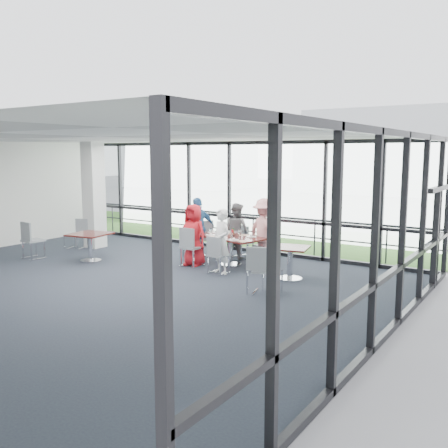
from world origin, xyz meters
The scene contains 41 objects.
floor centered at (0.00, 0.00, -0.01)m, with size 12.00×10.00×0.02m, color #222532.
ceiling centered at (0.00, 0.00, 3.20)m, with size 12.00×10.00×0.04m, color white.
curtain_wall_back centered at (0.00, 5.00, 1.60)m, with size 12.00×0.10×3.20m, color white.
curtain_wall_right centered at (6.00, 0.00, 1.60)m, with size 0.10×10.00×3.20m, color white.
exit_door centered at (6.00, 3.75, 1.05)m, with size 0.12×1.60×2.10m, color black.
structural_column centered at (-3.60, 3.00, 1.60)m, with size 0.50×0.50×3.20m, color silver.
apron centered at (0.00, 10.00, -0.02)m, with size 80.00×70.00×0.02m, color slate.
grass_strip centered at (0.00, 8.00, 0.01)m, with size 80.00×5.00×0.01m, color #27541C.
hangar_aux centered at (-18.00, 28.00, 2.00)m, with size 10.00×6.00×4.00m, color silver.
guard_rail centered at (0.00, 5.60, 0.50)m, with size 0.06×0.06×12.00m, color #2D2D33.
main_table centered at (1.19, 3.22, 0.62)m, with size 2.00×1.41×0.75m.
side_table_left centered at (-2.15, 1.53, 0.65)m, with size 1.07×1.07×0.75m.
side_table_right centered at (3.13, 2.74, 0.62)m, with size 0.96×0.96×0.75m.
diner_near_left centered at (0.45, 2.63, 0.79)m, with size 0.77×0.50×1.58m, color red.
diner_near_right centered at (1.52, 2.31, 0.78)m, with size 0.57×0.42×1.56m, color white.
diner_far_left centered at (0.87, 4.03, 0.76)m, with size 0.74×0.46×1.52m, color slate.
diner_far_right centered at (1.86, 3.83, 0.86)m, with size 1.10×0.57×1.71m, color pink.
diner_end centered at (-0.02, 3.47, 0.83)m, with size 0.98×0.53×1.67m, color #32669D.
chair_main_nl centered at (0.47, 2.54, 0.49)m, with size 0.48×0.48×0.99m, color gray, non-canonical shape.
chair_main_nr centered at (1.46, 2.28, 0.44)m, with size 0.43×0.43×0.89m, color gray, non-canonical shape.
chair_main_fl centered at (0.97, 4.27, 0.41)m, with size 0.40×0.40×0.82m, color gray, non-canonical shape.
chair_main_fr centered at (1.78, 3.94, 0.45)m, with size 0.44×0.44×0.90m, color gray, non-canonical shape.
chair_main_end centered at (-0.12, 3.59, 0.49)m, with size 0.48×0.48×0.98m, color gray, non-canonical shape.
chair_spare_la centered at (-3.68, 0.88, 0.50)m, with size 0.49×0.49×1.00m, color gray, non-canonical shape.
chair_spare_lb centered at (-3.90, 2.51, 0.43)m, with size 0.42×0.42×0.87m, color gray, non-canonical shape.
chair_spare_r centered at (3.23, 1.38, 0.48)m, with size 0.47×0.47×0.96m, color gray, non-canonical shape.
plate_nl centered at (0.69, 3.05, 0.76)m, with size 0.25×0.25×0.01m, color white.
plate_nr centered at (1.58, 2.76, 0.76)m, with size 0.26×0.26×0.01m, color white.
plate_fl centered at (0.85, 3.65, 0.76)m, with size 0.24×0.24×0.01m, color white.
plate_fr centered at (1.69, 3.41, 0.76)m, with size 0.25×0.25×0.01m, color white.
plate_end centered at (0.47, 3.46, 0.76)m, with size 0.28×0.28×0.01m, color white.
tumbler_a centered at (0.89, 3.02, 0.82)m, with size 0.07×0.07×0.14m, color white.
tumbler_b centered at (1.38, 2.98, 0.82)m, with size 0.07×0.07×0.14m, color white.
tumbler_c centered at (1.34, 3.44, 0.82)m, with size 0.07×0.07×0.15m, color white.
tumbler_d centered at (0.56, 3.22, 0.82)m, with size 0.07×0.07×0.14m, color white.
menu_a centered at (0.92, 2.90, 0.75)m, with size 0.29×0.20×0.00m, color silver.
menu_b centered at (1.85, 2.76, 0.75)m, with size 0.27×0.19×0.00m, color silver.
menu_c centered at (1.42, 3.55, 0.75)m, with size 0.28×0.20×0.00m, color silver.
condiment_caddy centered at (1.26, 3.20, 0.77)m, with size 0.10×0.07×0.04m, color black.
ketchup_bottle centered at (1.26, 3.22, 0.84)m, with size 0.06×0.06×0.18m, color red.
green_bottle centered at (1.25, 3.27, 0.85)m, with size 0.05×0.05×0.20m, color #1E6D2A.
Camera 1 is at (8.04, -7.35, 2.85)m, focal length 40.00 mm.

